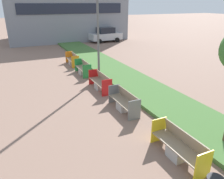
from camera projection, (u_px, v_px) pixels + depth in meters
planter_grass_strip at (151, 93)px, 12.20m from camera, size 2.80×120.00×0.18m
building_backdrop at (65, 11)px, 29.99m from camera, size 15.32×8.32×7.57m
bench_yellow_frame at (179, 148)px, 7.15m from camera, size 0.65×2.16×0.94m
bench_grey_frame at (124, 103)px, 10.38m from camera, size 0.65×2.10×0.94m
bench_red_frame at (100, 83)px, 12.91m from camera, size 0.65×2.17×0.94m
bench_green_frame at (83, 69)px, 15.66m from camera, size 0.65×1.99×0.94m
bench_orange_frame at (73, 60)px, 18.06m from camera, size 0.65×1.99×0.94m
street_lamp_post at (98, 12)px, 13.18m from camera, size 0.24×0.44×7.81m
parked_car_distant at (106, 35)px, 28.57m from camera, size 4.30×2.02×1.86m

